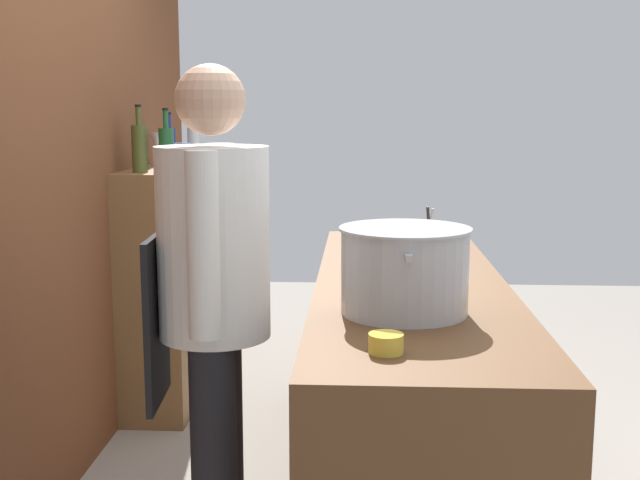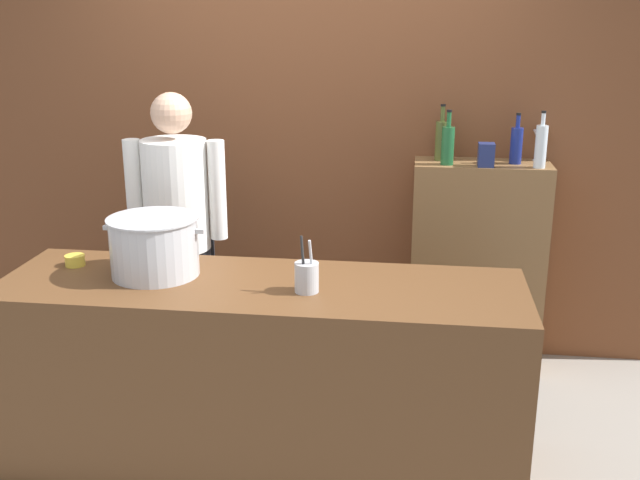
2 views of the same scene
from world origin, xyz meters
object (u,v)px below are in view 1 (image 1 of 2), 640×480
Objects in this scene: stockpot_large at (405,270)px; wine_bottle_clear at (194,142)px; wine_bottle_olive at (139,147)px; wine_bottle_cobalt at (169,146)px; wine_bottle_green at (166,148)px; chef at (213,296)px; utensil_crock at (426,251)px; spice_tin_navy at (182,156)px; wine_glass_wide at (156,141)px; butter_jar at (386,343)px.

stockpot_large is 2.12m from wine_bottle_clear.
wine_bottle_cobalt is at bearing -6.09° from wine_bottle_olive.
wine_bottle_green is at bearing -168.44° from wine_bottle_cobalt.
chef reaches higher than wine_bottle_olive.
wine_bottle_olive is at bearing 66.13° from utensil_crock.
utensil_crock is 1.95× the size of spice_tin_navy.
stockpot_large is 0.73m from utensil_crock.
wine_bottle_cobalt is 0.88× the size of wine_bottle_olive.
utensil_crock is 0.81× the size of wine_bottle_clear.
wine_bottle_cobalt is at bearing -143.25° from wine_glass_wide.
chef is 1.91m from wine_bottle_cobalt.
wine_bottle_green is (0.61, 1.19, 0.38)m from utensil_crock.
utensil_crock is at bearing -9.63° from butter_jar.
wine_glass_wide is (1.84, 1.25, 0.33)m from stockpot_large.
wine_glass_wide is at bearing 83.47° from wine_bottle_clear.
utensil_crock is 1.15m from butter_jar.
butter_jar is at bearing -153.65° from spice_tin_navy.
chef is 12.89× the size of spice_tin_navy.
stockpot_large is 0.44m from butter_jar.
chef is 1.71m from spice_tin_navy.
wine_bottle_clear reaches higher than stockpot_large.
utensil_crock is 1.65m from wine_bottle_clear.
spice_tin_navy is (0.82, 1.16, 0.33)m from utensil_crock.
chef is 5.21× the size of wine_bottle_olive.
chef is at bearing -162.71° from wine_bottle_cobalt.
spice_tin_navy is (0.24, -0.15, -0.05)m from wine_bottle_olive.
stockpot_large is 3.62× the size of spice_tin_navy.
chef is at bearing -166.60° from wine_bottle_clear.
spice_tin_navy is at bearing -179.54° from wine_bottle_clear.
wine_bottle_olive is 1.03× the size of wine_bottle_clear.
stockpot_large is 1.66× the size of wine_bottle_cobalt.
wine_bottle_clear is at bearing 29.71° from stockpot_large.
wine_bottle_olive is (0.58, 1.31, 0.38)m from utensil_crock.
chef reaches higher than wine_bottle_clear.
wine_glass_wide is at bearing 34.05° from stockpot_large.
wine_bottle_olive reaches higher than wine_bottle_green.
stockpot_large is 2.07m from wine_bottle_cobalt.
wine_glass_wide is at bearing 19.35° from wine_bottle_green.
wine_bottle_green is (1.41, 0.48, 0.38)m from chef.
chef is 17.91× the size of butter_jar.
wine_glass_wide reaches higher than butter_jar.
wine_bottle_olive is at bearing 148.22° from spice_tin_navy.
chef reaches higher than wine_glass_wide.
wine_bottle_clear is at bearing 46.41° from utensil_crock.
wine_bottle_green reaches higher than butter_jar.
wine_bottle_green reaches higher than stockpot_large.
chef is at bearing 98.06° from stockpot_large.
wine_bottle_cobalt reaches higher than stockpot_large.
butter_jar is at bearing 53.31° from chef.
utensil_crock is 0.79× the size of wine_bottle_olive.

